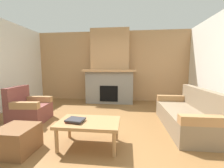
{
  "coord_description": "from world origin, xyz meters",
  "views": [
    {
      "loc": [
        0.66,
        -2.69,
        1.3
      ],
      "look_at": [
        0.26,
        0.88,
        0.88
      ],
      "focal_mm": 22.84,
      "sensor_mm": 36.0,
      "label": 1
    }
  ],
  "objects_px": {
    "ottoman": "(17,140)",
    "armchair": "(29,109)",
    "couch": "(188,115)",
    "fireplace": "(110,71)",
    "coffee_table": "(89,124)"
  },
  "relations": [
    {
      "from": "fireplace",
      "to": "coffee_table",
      "type": "xyz_separation_m",
      "value": [
        0.04,
        -3.13,
        -0.79
      ]
    },
    {
      "from": "fireplace",
      "to": "coffee_table",
      "type": "distance_m",
      "value": 3.23
    },
    {
      "from": "fireplace",
      "to": "couch",
      "type": "distance_m",
      "value": 3.07
    },
    {
      "from": "couch",
      "to": "ottoman",
      "type": "height_order",
      "value": "couch"
    },
    {
      "from": "ottoman",
      "to": "couch",
      "type": "bearing_deg",
      "value": 22.27
    },
    {
      "from": "fireplace",
      "to": "armchair",
      "type": "bearing_deg",
      "value": -127.95
    },
    {
      "from": "fireplace",
      "to": "armchair",
      "type": "relative_size",
      "value": 3.18
    },
    {
      "from": "couch",
      "to": "armchair",
      "type": "distance_m",
      "value": 3.67
    },
    {
      "from": "couch",
      "to": "fireplace",
      "type": "bearing_deg",
      "value": 131.54
    },
    {
      "from": "ottoman",
      "to": "armchair",
      "type": "bearing_deg",
      "value": 120.03
    },
    {
      "from": "fireplace",
      "to": "coffee_table",
      "type": "height_order",
      "value": "fireplace"
    },
    {
      "from": "fireplace",
      "to": "couch",
      "type": "relative_size",
      "value": 1.5
    },
    {
      "from": "coffee_table",
      "to": "ottoman",
      "type": "xyz_separation_m",
      "value": [
        -1.05,
        -0.29,
        -0.18
      ]
    },
    {
      "from": "couch",
      "to": "ottoman",
      "type": "relative_size",
      "value": 3.47
    },
    {
      "from": "ottoman",
      "to": "fireplace",
      "type": "bearing_deg",
      "value": 73.46
    }
  ]
}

